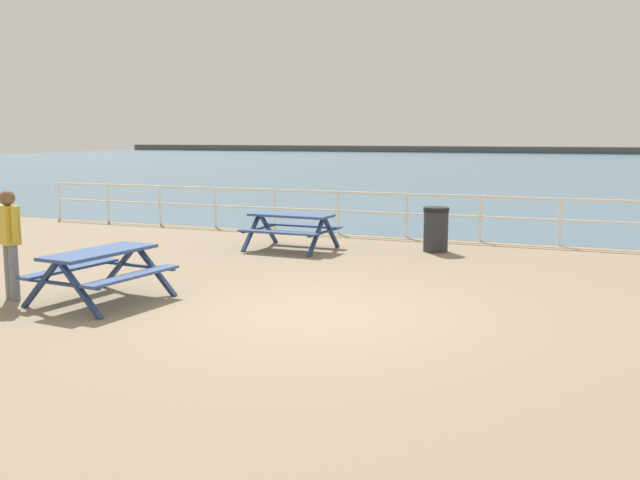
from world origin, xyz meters
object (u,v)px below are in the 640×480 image
Objects in this scene: visitor at (10,238)px; picnic_table_far_left at (291,223)px; litter_bin at (436,229)px; picnic_table_near_left at (100,263)px.

picnic_table_far_left is at bearing -174.37° from visitor.
litter_bin is (4.93, 6.85, -0.47)m from visitor.
picnic_table_far_left is at bearing -163.55° from litter_bin.
visitor is at bearing -125.78° from litter_bin.
picnic_table_far_left is at bearing -0.50° from picnic_table_near_left.
visitor reaches higher than picnic_table_near_left.
picnic_table_far_left is 6.28m from visitor.
picnic_table_near_left is 1.17× the size of visitor.
visitor is 1.75× the size of litter_bin.
picnic_table_far_left is 3.12m from litter_bin.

